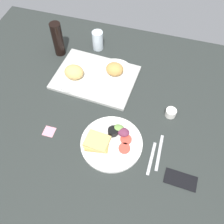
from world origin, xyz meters
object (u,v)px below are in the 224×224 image
(espresso_cup, at_px, (171,113))
(plate_with_salad, at_px, (110,141))
(fork, at_px, (151,158))
(serving_tray, at_px, (95,77))
(cell_phone, at_px, (181,180))
(soda_bottle, at_px, (58,39))
(bread_plate_near, at_px, (75,75))
(knife, at_px, (159,152))
(sticky_note, at_px, (49,131))
(drinking_glass, at_px, (98,40))
(bread_plate_far, at_px, (115,71))

(espresso_cup, bearing_deg, plate_with_salad, -135.91)
(plate_with_salad, xyz_separation_m, fork, (0.21, -0.02, -0.01))
(serving_tray, height_order, cell_phone, serving_tray)
(serving_tray, xyz_separation_m, soda_bottle, (-0.27, 0.14, 0.10))
(bread_plate_near, height_order, cell_phone, bread_plate_near)
(knife, height_order, sticky_note, knife)
(drinking_glass, bearing_deg, knife, -50.36)
(bread_plate_near, bearing_deg, sticky_note, -91.24)
(soda_bottle, xyz_separation_m, fork, (0.68, -0.54, -0.10))
(serving_tray, xyz_separation_m, knife, (0.44, -0.36, -0.01))
(cell_phone, bearing_deg, espresso_cup, 109.46)
(fork, bearing_deg, soda_bottle, 52.57)
(bread_plate_near, xyz_separation_m, cell_phone, (0.66, -0.42, -0.04))
(plate_with_salad, relative_size, sticky_note, 5.34)
(serving_tray, height_order, sticky_note, serving_tray)
(espresso_cup, bearing_deg, serving_tray, 163.83)
(bread_plate_near, distance_m, espresso_cup, 0.56)
(plate_with_salad, height_order, drinking_glass, drinking_glass)
(knife, bearing_deg, fork, 141.91)
(fork, bearing_deg, espresso_cup, -8.72)
(bread_plate_far, distance_m, knife, 0.53)
(plate_with_salad, bearing_deg, bread_plate_near, 132.95)
(bread_plate_far, xyz_separation_m, plate_with_salad, (0.10, -0.42, -0.03))
(drinking_glass, bearing_deg, espresso_cup, -36.17)
(cell_phone, bearing_deg, sticky_note, 177.31)
(cell_phone, bearing_deg, plate_with_salad, 168.56)
(drinking_glass, relative_size, knife, 0.63)
(espresso_cup, distance_m, fork, 0.27)
(bread_plate_far, bearing_deg, espresso_cup, -26.78)
(cell_phone, bearing_deg, bread_plate_near, 150.39)
(bread_plate_far, distance_m, drinking_glass, 0.26)
(soda_bottle, xyz_separation_m, sticky_note, (0.16, -0.54, -0.11))
(bread_plate_near, distance_m, plate_with_salad, 0.45)
(plate_with_salad, height_order, sticky_note, plate_with_salad)
(soda_bottle, relative_size, fork, 1.26)
(espresso_cup, xyz_separation_m, sticky_note, (-0.56, -0.27, -0.02))
(bread_plate_far, bearing_deg, cell_phone, -48.52)
(fork, bearing_deg, bread_plate_near, 56.34)
(bread_plate_near, distance_m, fork, 0.62)
(serving_tray, xyz_separation_m, fork, (0.41, -0.40, -0.01))
(drinking_glass, relative_size, sticky_note, 2.15)
(fork, bearing_deg, plate_with_salad, 84.20)
(plate_with_salad, distance_m, cell_phone, 0.36)
(drinking_glass, xyz_separation_m, soda_bottle, (-0.21, -0.11, 0.05))
(bread_plate_far, height_order, plate_with_salad, bread_plate_far)
(knife, relative_size, cell_phone, 1.32)
(fork, bearing_deg, drinking_glass, 37.00)
(bread_plate_near, distance_m, cell_phone, 0.78)
(bread_plate_far, xyz_separation_m, soda_bottle, (-0.37, 0.09, 0.06))
(bread_plate_far, relative_size, espresso_cup, 3.90)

